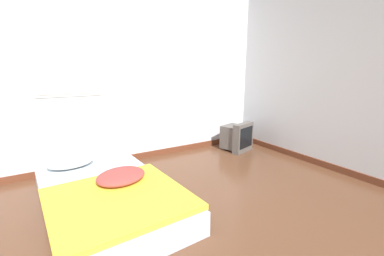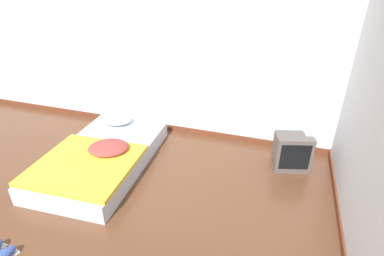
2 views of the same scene
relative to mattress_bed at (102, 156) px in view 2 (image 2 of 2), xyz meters
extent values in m
cube|color=silver|center=(-0.12, 1.21, 1.16)|extent=(8.36, 0.06, 2.60)
cube|color=brown|center=(-0.12, 1.17, -0.10)|extent=(8.36, 0.02, 0.09)
cube|color=silver|center=(-0.11, 1.17, 1.41)|extent=(0.79, 0.01, 1.10)
cube|color=white|center=(-0.11, 1.17, 1.41)|extent=(0.72, 0.01, 1.03)
cube|color=silver|center=(0.00, 0.01, -0.03)|extent=(1.22, 1.97, 0.22)
ellipsoid|color=silver|center=(-0.23, 0.74, 0.15)|extent=(0.54, 0.37, 0.14)
cube|color=yellow|center=(0.02, -0.35, 0.10)|extent=(1.19, 1.17, 0.05)
ellipsoid|color=#993D38|center=(0.14, -0.03, 0.17)|extent=(0.62, 0.57, 0.11)
cube|color=#56514C|center=(2.30, 0.81, 0.08)|extent=(0.43, 0.37, 0.38)
cube|color=#56514C|center=(2.36, 0.62, 0.10)|extent=(0.46, 0.24, 0.48)
cube|color=black|center=(2.37, 0.56, 0.11)|extent=(0.35, 0.11, 0.34)
camera|label=1|loc=(-0.49, -2.43, 1.22)|focal=24.00mm
camera|label=2|loc=(2.13, -2.73, 2.14)|focal=28.00mm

